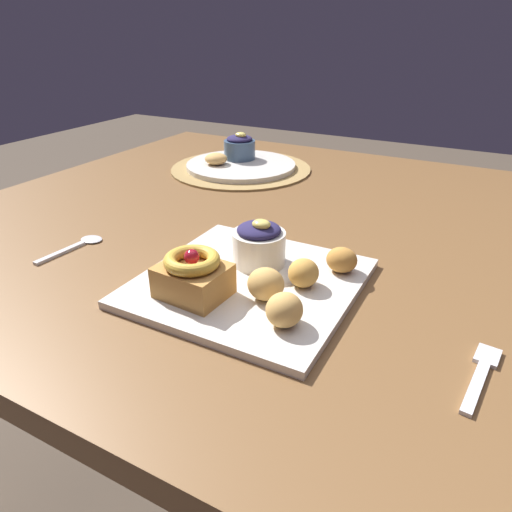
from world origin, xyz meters
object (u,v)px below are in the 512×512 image
object	(u,v)px
fritter_extra	(266,284)
back_ramekin	(240,147)
front_plate	(250,282)
fritter_middle	(342,260)
cake_slice	(193,275)
back_pastry	(216,159)
fritter_front	(284,310)
back_plate	(241,165)
fritter_back	(303,273)
fork	(481,373)
berry_ramekin	(259,244)
spoon	(79,245)

from	to	relation	value
fritter_extra	back_ramekin	distance (m)	0.70
front_plate	fritter_middle	world-z (taller)	fritter_middle
cake_slice	back_pastry	world-z (taller)	cake_slice
fritter_front	back_plate	xyz separation A→B (m)	(-0.40, 0.59, -0.02)
front_plate	fritter_middle	xyz separation A→B (m)	(0.11, 0.08, 0.02)
fritter_back	back_ramekin	size ratio (longest dim) A/B	0.54
front_plate	fork	distance (m)	0.32
berry_ramekin	back_plate	bearing A→B (deg)	122.77
fritter_middle	back_ramekin	bearing A→B (deg)	133.58
back_ramekin	fork	bearing A→B (deg)	-42.64
fritter_front	spoon	xyz separation A→B (m)	(-0.42, 0.06, -0.03)
back_pastry	spoon	xyz separation A→B (m)	(0.04, -0.50, -0.03)
cake_slice	fork	bearing A→B (deg)	4.25
berry_ramekin	back_plate	xyz separation A→B (m)	(-0.30, 0.46, -0.03)
fritter_back	spoon	bearing A→B (deg)	-174.27
fritter_extra	fritter_back	bearing A→B (deg)	60.85
back_ramekin	front_plate	bearing A→B (deg)	-58.74
fritter_middle	back_ramekin	distance (m)	0.64
fritter_back	fork	size ratio (longest dim) A/B	0.35
back_plate	cake_slice	bearing A→B (deg)	-65.77
fritter_back	fritter_front	bearing A→B (deg)	-80.44
back_plate	fork	xyz separation A→B (m)	(0.62, -0.56, -0.01)
fritter_front	fork	bearing A→B (deg)	8.23
fritter_middle	fritter_back	size ratio (longest dim) A/B	1.03
fritter_extra	back_plate	size ratio (longest dim) A/B	0.18
back_ramekin	back_pastry	xyz separation A→B (m)	(-0.03, -0.08, -0.02)
berry_ramekin	fritter_back	distance (m)	0.09
cake_slice	back_pastry	size ratio (longest dim) A/B	1.64
fritter_front	back_pastry	size ratio (longest dim) A/B	0.83
fritter_front	fork	world-z (taller)	fritter_front
fritter_back	back_pastry	distance (m)	0.63
back_plate	back_ramekin	xyz separation A→B (m)	(-0.02, 0.04, 0.04)
cake_slice	front_plate	bearing A→B (deg)	58.48
fritter_extra	back_plate	xyz separation A→B (m)	(-0.35, 0.55, -0.02)
berry_ramekin	fritter_front	world-z (taller)	berry_ramekin
back_pastry	spoon	bearing A→B (deg)	-85.76
cake_slice	back_pastry	xyz separation A→B (m)	(-0.32, 0.55, -0.01)
fritter_back	fritter_extra	xyz separation A→B (m)	(-0.03, -0.06, 0.00)
spoon	back_ramekin	bearing A→B (deg)	5.55
fritter_back	fritter_extra	size ratio (longest dim) A/B	0.89
berry_ramekin	back_ramekin	distance (m)	0.59
fritter_front	back_pastry	bearing A→B (deg)	129.26
fritter_front	fritter_extra	bearing A→B (deg)	137.62
back_pastry	fritter_extra	bearing A→B (deg)	-51.56
spoon	fork	bearing A→B (deg)	-87.80
back_plate	front_plate	bearing A→B (deg)	-58.93
cake_slice	fritter_middle	world-z (taller)	cake_slice
berry_ramekin	front_plate	bearing A→B (deg)	-77.43
fritter_middle	fritter_front	bearing A→B (deg)	-95.81
fritter_back	back_ramekin	xyz separation A→B (m)	(-0.41, 0.53, 0.02)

